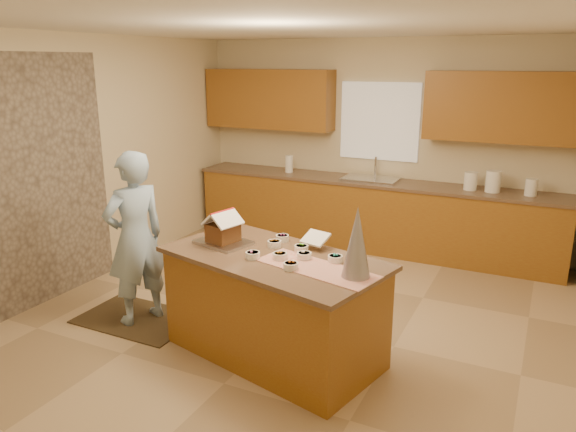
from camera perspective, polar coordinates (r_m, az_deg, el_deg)
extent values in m
plane|color=tan|center=(5.31, 0.02, -11.10)|extent=(5.50, 5.50, 0.00)
plane|color=silver|center=(4.74, 0.03, 19.38)|extent=(5.50, 5.50, 0.00)
plane|color=beige|center=(7.38, 9.51, 7.43)|extent=(5.50, 5.50, 0.00)
plane|color=beige|center=(2.78, -26.04, -8.38)|extent=(5.50, 5.50, 0.00)
plane|color=beige|center=(6.34, -20.83, 5.22)|extent=(5.50, 5.50, 0.00)
plane|color=gray|center=(5.83, -26.25, 2.76)|extent=(0.00, 2.50, 2.50)
cube|color=white|center=(7.31, 9.55, 9.73)|extent=(1.05, 0.03, 1.00)
cube|color=brown|center=(7.29, 8.50, 0.04)|extent=(4.80, 0.60, 0.88)
cube|color=brown|center=(7.18, 8.65, 3.58)|extent=(4.85, 0.63, 0.04)
cube|color=brown|center=(7.74, -1.98, 12.12)|extent=(1.85, 0.35, 0.80)
cube|color=brown|center=(6.86, 21.96, 10.51)|extent=(1.85, 0.35, 0.80)
cube|color=silver|center=(7.18, 8.65, 3.50)|extent=(0.70, 0.45, 0.12)
cylinder|color=silver|center=(7.32, 9.14, 5.07)|extent=(0.03, 0.03, 0.28)
cube|color=brown|center=(4.61, -1.48, -9.62)|extent=(1.91, 1.27, 0.85)
cube|color=brown|center=(4.43, -1.52, -4.41)|extent=(2.00, 1.36, 0.04)
cube|color=#B4280C|center=(4.17, 3.01, -5.46)|extent=(1.03, 0.57, 0.01)
cube|color=silver|center=(4.74, -6.77, -2.74)|extent=(0.51, 0.43, 0.02)
cube|color=white|center=(4.58, 2.89, -2.33)|extent=(0.25, 0.21, 0.09)
cone|color=silver|center=(3.95, 7.21, -2.75)|extent=(0.26, 0.26, 0.53)
cube|color=black|center=(5.58, -15.44, -10.28)|extent=(1.11, 0.72, 0.01)
imported|color=#95B2D3|center=(5.24, -15.69, -2.28)|extent=(0.58, 0.70, 1.64)
cylinder|color=white|center=(6.90, 18.56, 3.49)|extent=(0.16, 0.16, 0.21)
cylinder|color=white|center=(6.87, 20.67, 3.41)|extent=(0.18, 0.18, 0.25)
cylinder|color=white|center=(6.85, 24.08, 2.76)|extent=(0.14, 0.14, 0.19)
cylinder|color=white|center=(7.58, 0.11, 5.47)|extent=(0.11, 0.11, 0.23)
cube|color=brown|center=(4.72, -6.81, -1.71)|extent=(0.26, 0.28, 0.16)
cube|color=white|center=(4.72, -7.38, -0.04)|extent=(0.20, 0.30, 0.12)
cube|color=white|center=(4.63, -6.33, -0.31)|extent=(0.20, 0.30, 0.12)
cylinder|color=red|center=(4.66, -6.88, 0.48)|extent=(0.08, 0.27, 0.02)
cylinder|color=#E16ABF|center=(4.37, -3.70, -4.11)|extent=(0.12, 0.12, 0.05)
cylinder|color=#C36E22|center=(4.63, -1.44, -2.93)|extent=(0.12, 0.12, 0.05)
cylinder|color=#30B6B7|center=(4.30, 4.95, -4.48)|extent=(0.12, 0.12, 0.05)
cylinder|color=orange|center=(4.34, -0.84, -4.22)|extent=(0.12, 0.12, 0.05)
cylinder|color=white|center=(4.35, 1.70, -4.19)|extent=(0.12, 0.12, 0.05)
cylinder|color=#53AE28|center=(4.51, 1.41, -3.42)|extent=(0.12, 0.12, 0.05)
cylinder|color=#8F2F67|center=(4.77, -0.60, -2.32)|extent=(0.12, 0.12, 0.05)
cylinder|color=#D06224|center=(4.14, 0.30, -5.25)|extent=(0.12, 0.12, 0.05)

